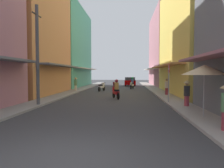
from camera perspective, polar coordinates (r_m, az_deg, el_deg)
ground_plane at (r=22.32m, az=0.85°, el=-2.41°), size 94.21×94.21×0.00m
sidewalk_left at (r=23.10m, az=-10.91°, el=-2.13°), size 1.56×50.82×0.12m
sidewalk_right at (r=22.52m, az=12.92°, el=-2.28°), size 1.56×50.82×0.12m
building_left_mid at (r=22.73m, az=-22.41°, el=16.12°), size 7.05×10.11×14.70m
building_left_far at (r=33.73m, az=-12.80°, el=9.48°), size 7.05×13.74×11.98m
building_right_mid at (r=22.99m, az=22.88°, el=11.84°), size 7.05×13.81×11.46m
building_right_far at (r=36.72m, az=15.76°, el=8.90°), size 7.05×13.87×12.00m
motorbike_white at (r=24.48m, az=-2.79°, el=-0.77°), size 0.72×1.75×0.96m
motorbike_maroon at (r=27.04m, az=0.63°, el=-0.42°), size 0.59×1.80×0.96m
motorbike_silver at (r=28.13m, az=5.46°, el=0.10°), size 0.65×1.78×1.58m
motorbike_red at (r=17.04m, az=1.07°, el=-1.65°), size 0.78×1.73×1.58m
parked_car at (r=35.13m, az=4.84°, el=0.69°), size 1.86×4.14×1.45m
pedestrian_far at (r=13.18m, az=19.61°, el=-2.16°), size 0.44×0.44×1.64m
pedestrian_foreground at (r=19.86m, az=14.60°, el=-0.87°), size 0.34×0.34×1.58m
pedestrian_midway at (r=23.80m, az=-9.79°, el=0.11°), size 0.44×0.44×1.64m
vendor_umbrella at (r=10.19m, az=23.70°, el=3.51°), size 1.97×1.97×2.42m
utility_pole at (r=13.83m, az=-19.54°, el=7.44°), size 0.20×1.20×6.22m
street_sign_no_entry at (r=14.53m, az=15.12°, el=1.48°), size 0.07×0.60×2.65m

